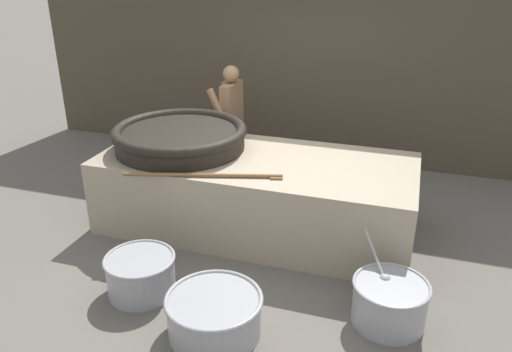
# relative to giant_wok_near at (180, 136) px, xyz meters

# --- Properties ---
(ground_plane) EXTENTS (60.00, 60.00, 0.00)m
(ground_plane) POSITION_rel_giant_wok_near_xyz_m (0.92, -0.04, -0.98)
(ground_plane) COLOR #666059
(back_wall) EXTENTS (8.59, 0.24, 3.24)m
(back_wall) POSITION_rel_giant_wok_near_xyz_m (0.92, 2.38, 0.64)
(back_wall) COLOR #4C4233
(back_wall) RESTS_ON ground_plane
(hearth_platform) EXTENTS (3.42, 1.48, 0.84)m
(hearth_platform) POSITION_rel_giant_wok_near_xyz_m (0.92, -0.04, -0.56)
(hearth_platform) COLOR tan
(hearth_platform) RESTS_ON ground_plane
(giant_wok_near) EXTENTS (1.52, 1.52, 0.27)m
(giant_wok_near) POSITION_rel_giant_wok_near_xyz_m (0.00, 0.00, 0.00)
(giant_wok_near) COLOR black
(giant_wok_near) RESTS_ON hearth_platform
(stirring_paddle) EXTENTS (1.55, 0.50, 0.04)m
(stirring_paddle) POSITION_rel_giant_wok_near_xyz_m (0.63, -0.66, -0.12)
(stirring_paddle) COLOR brown
(stirring_paddle) RESTS_ON hearth_platform
(cook) EXTENTS (0.37, 0.57, 1.56)m
(cook) POSITION_rel_giant_wok_near_xyz_m (0.17, 1.20, -0.13)
(cook) COLOR #9E7551
(cook) RESTS_ON ground_plane
(prep_bowl_vegetables) EXTENTS (0.65, 0.76, 0.64)m
(prep_bowl_vegetables) POSITION_rel_giant_wok_near_xyz_m (2.49, -1.25, -0.77)
(prep_bowl_vegetables) COLOR #9E9EA3
(prep_bowl_vegetables) RESTS_ON ground_plane
(prep_bowl_meat) EXTENTS (0.80, 0.80, 0.35)m
(prep_bowl_meat) POSITION_rel_giant_wok_near_xyz_m (1.14, -1.83, -0.79)
(prep_bowl_meat) COLOR #9E9EA3
(prep_bowl_meat) RESTS_ON ground_plane
(prep_bowl_extra) EXTENTS (0.65, 0.65, 0.37)m
(prep_bowl_extra) POSITION_rel_giant_wok_near_xyz_m (0.29, -1.53, -0.78)
(prep_bowl_extra) COLOR #9E9EA3
(prep_bowl_extra) RESTS_ON ground_plane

